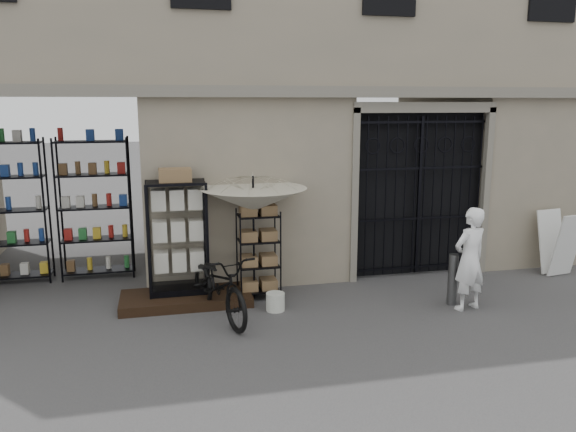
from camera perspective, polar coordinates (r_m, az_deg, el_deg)
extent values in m
plane|color=black|center=(8.04, 7.96, -11.17)|extent=(80.00, 80.00, 0.00)
cube|color=gray|center=(11.34, 1.05, 18.65)|extent=(14.00, 4.00, 9.00)
cube|color=black|center=(10.01, -23.06, 1.45)|extent=(3.00, 1.70, 3.00)
cube|color=black|center=(10.54, -22.77, 0.56)|extent=(2.70, 0.50, 2.50)
cube|color=black|center=(10.35, 12.79, 2.39)|extent=(2.50, 0.06, 3.00)
cube|color=black|center=(10.21, 13.16, 1.97)|extent=(0.05, 0.05, 2.80)
cube|color=black|center=(8.99, -10.31, -8.26)|extent=(2.00, 0.90, 0.15)
cube|color=black|center=(9.10, -10.95, -7.22)|extent=(0.94, 0.65, 0.10)
cube|color=silver|center=(8.61, -11.34, -2.57)|extent=(0.81, 0.12, 1.64)
cube|color=silver|center=(8.90, -11.13, -2.75)|extent=(0.79, 0.49, 1.36)
cube|color=olive|center=(8.71, -11.39, 3.79)|extent=(0.53, 0.43, 0.19)
cube|color=black|center=(8.93, -3.02, -3.91)|extent=(0.73, 0.62, 1.44)
cube|color=olive|center=(8.94, -3.02, -4.18)|extent=(0.62, 0.50, 1.08)
cylinder|color=black|center=(8.81, -3.51, -2.30)|extent=(0.04, 0.04, 1.98)
imported|color=#B8B49E|center=(8.66, -3.56, 2.32)|extent=(1.66, 1.69, 1.33)
cylinder|color=beige|center=(8.54, -1.30, -8.70)|extent=(0.36, 0.36, 0.27)
imported|color=black|center=(8.39, -6.91, -10.16)|extent=(0.91, 1.14, 1.89)
cylinder|color=#535455|center=(9.07, 16.38, -6.20)|extent=(0.15, 0.15, 0.80)
imported|color=white|center=(9.07, 17.66, -8.96)|extent=(0.98, 1.67, 0.38)
cube|color=silver|center=(11.12, 26.48, -2.70)|extent=(0.58, 0.35, 1.14)
cube|color=silver|center=(11.35, 25.15, -2.31)|extent=(0.58, 0.35, 1.14)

